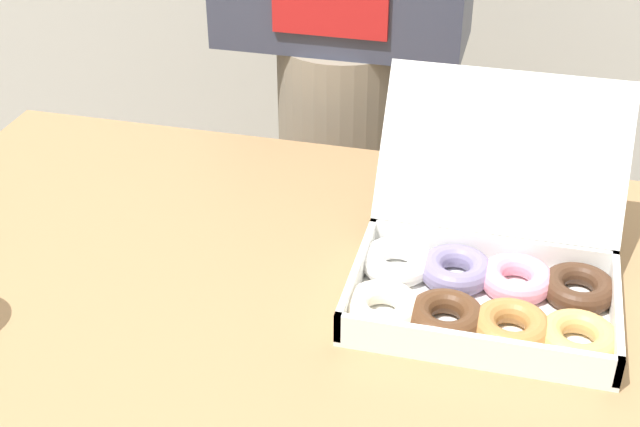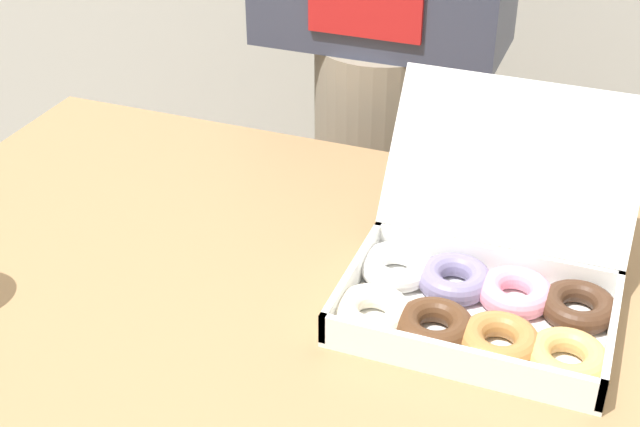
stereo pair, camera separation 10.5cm
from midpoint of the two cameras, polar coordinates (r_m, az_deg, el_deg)
donut_box at (r=1.04m, az=7.57°, el=-4.23°), size 0.32×0.32×0.21m
person_customer at (r=1.55m, az=-0.49°, el=11.90°), size 0.42×0.23×1.60m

